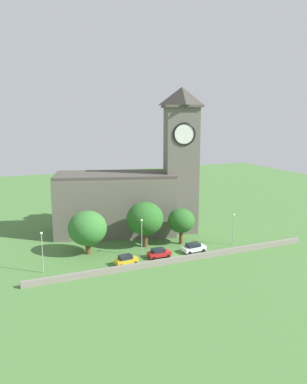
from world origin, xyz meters
name	(u,v)px	position (x,y,z in m)	size (l,w,h in m)	color
ground_plane	(143,234)	(0.00, 15.00, 0.00)	(200.00, 200.00, 0.00)	#477538
church	(133,191)	(-1.23, 17.67, 9.36)	(33.51, 19.42, 32.05)	#666056
quay_barrier	(181,259)	(0.00, -3.29, 0.51)	(55.33, 0.70, 1.02)	gray
car_yellow	(126,260)	(-9.59, -0.85, 0.93)	(4.24, 2.42, 1.85)	gold
car_red	(159,253)	(-2.73, 0.26, 0.88)	(4.29, 2.24, 1.75)	red
car_white	(194,248)	(4.65, 0.23, 0.91)	(4.77, 2.50, 1.79)	silver
streetlamp_west_end	(42,246)	(-23.56, 1.45, 4.77)	(0.44, 0.44, 7.16)	#9EA0A5
streetlamp_west_mid	(142,231)	(-5.27, 2.53, 4.73)	(0.44, 0.44, 7.09)	#9EA0A5
streetlamp_central	(233,224)	(14.11, 0.94, 4.40)	(0.44, 0.44, 6.53)	#9EA0A5
tree_churchyard	(87,228)	(-14.37, 7.43, 5.11)	(7.35, 7.35, 8.44)	brown
tree_by_tower	(181,221)	(4.68, 5.68, 4.89)	(5.51, 5.51, 7.41)	brown
tree_riverside_west	(145,219)	(-2.80, 6.95, 5.84)	(7.36, 7.36, 9.19)	brown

